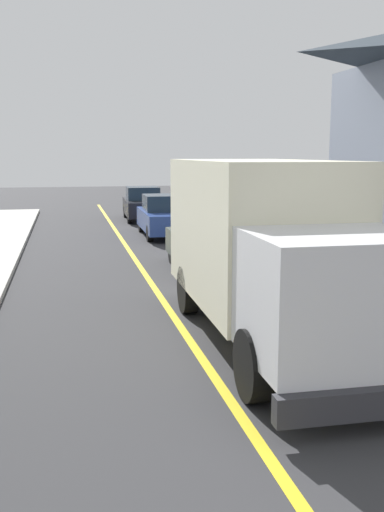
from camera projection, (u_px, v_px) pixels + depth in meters
The scene contains 5 objects.
centre_line_yellow at pixel (178, 323), 11.57m from camera, with size 0.16×56.00×0.01m, color gold.
box_truck at pixel (268, 242), 10.36m from camera, with size 2.48×7.21×3.20m.
parked_car_near at pixel (209, 244), 16.65m from camera, with size 1.82×4.41×1.67m.
parked_car_mid at pixel (164, 217), 23.79m from camera, with size 1.86×4.42×1.67m.
parked_car_far at pixel (143, 204), 29.60m from camera, with size 1.96×4.46×1.67m.
Camera 1 is at (-2.09, -0.97, 3.32)m, focal length 41.07 mm.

